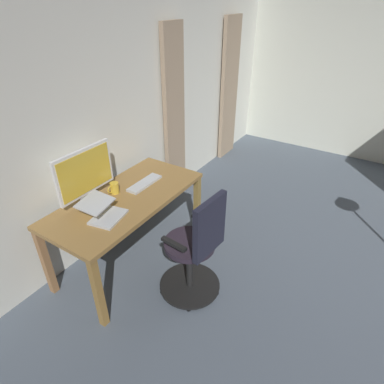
% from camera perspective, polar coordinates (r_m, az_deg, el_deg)
% --- Properties ---
extents(back_room_partition, '(5.88, 0.10, 2.55)m').
position_cam_1_polar(back_room_partition, '(3.78, -8.31, 14.79)').
color(back_room_partition, silver).
rests_on(back_room_partition, ground).
extents(curtain_left_panel, '(0.47, 0.06, 2.12)m').
position_cam_1_polar(curtain_left_panel, '(5.32, 6.62, 17.40)').
color(curtain_left_panel, tan).
rests_on(curtain_left_panel, ground).
extents(curtain_right_panel, '(0.37, 0.06, 2.12)m').
position_cam_1_polar(curtain_right_panel, '(4.08, -3.18, 13.18)').
color(curtain_right_panel, tan).
rests_on(curtain_right_panel, ground).
extents(desk, '(1.54, 0.73, 0.75)m').
position_cam_1_polar(desk, '(3.08, -11.43, -2.24)').
color(desk, olive).
rests_on(desk, ground).
extents(office_chair, '(0.56, 0.56, 1.06)m').
position_cam_1_polar(office_chair, '(2.77, 0.65, -10.43)').
color(office_chair, black).
rests_on(office_chair, ground).
extents(computer_monitor, '(0.60, 0.18, 0.49)m').
position_cam_1_polar(computer_monitor, '(2.95, -18.43, 3.18)').
color(computer_monitor, white).
rests_on(computer_monitor, desk).
extents(computer_keyboard, '(0.40, 0.12, 0.02)m').
position_cam_1_polar(computer_keyboard, '(3.20, -8.42, 1.54)').
color(computer_keyboard, '#B7BCC1').
rests_on(computer_keyboard, desk).
extents(laptop, '(0.35, 0.38, 0.15)m').
position_cam_1_polar(laptop, '(2.78, -15.44, -3.40)').
color(laptop, '#B7BCC1').
rests_on(laptop, desk).
extents(mug_tea, '(0.13, 0.08, 0.11)m').
position_cam_1_polar(mug_tea, '(3.09, -13.65, 0.70)').
color(mug_tea, gold).
rests_on(mug_tea, desk).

